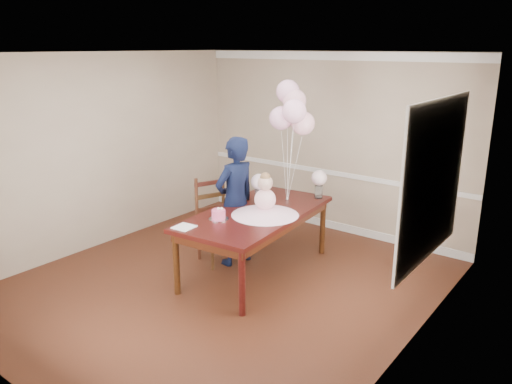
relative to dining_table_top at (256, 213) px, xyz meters
name	(u,v)px	position (x,y,z in m)	size (l,w,h in m)	color
floor	(223,284)	(-0.10, -0.53, -0.78)	(4.50, 5.00, 0.00)	#33160C
ceiling	(218,53)	(-0.10, -0.53, 1.92)	(4.50, 5.00, 0.02)	white
wall_back	(329,143)	(-0.10, 1.97, 0.57)	(4.50, 0.02, 2.70)	tan
wall_front	(1,243)	(-0.10, -3.03, 0.57)	(4.50, 0.02, 2.70)	tan
wall_left	(100,152)	(-2.35, -0.53, 0.57)	(0.02, 5.00, 2.70)	tan
wall_right	(415,216)	(2.15, -0.53, 0.57)	(0.02, 5.00, 2.70)	tan
chair_rail_trim	(328,172)	(-0.10, 1.96, 0.12)	(4.50, 0.02, 0.07)	white
crown_molding	(333,56)	(-0.10, 1.96, 1.85)	(4.50, 0.02, 0.12)	white
baseboard_trim	(326,223)	(-0.10, 1.96, -0.72)	(4.50, 0.02, 0.12)	silver
window_frame	(434,181)	(2.13, -0.03, 0.77)	(0.02, 1.66, 1.56)	white
window_blinds	(432,181)	(2.11, -0.03, 0.77)	(0.01, 1.50, 1.40)	silver
dining_table_top	(256,213)	(0.00, 0.00, 0.00)	(1.08, 2.16, 0.05)	black
table_apron	(256,219)	(0.00, 0.00, -0.08)	(0.97, 2.05, 0.11)	black
table_leg_fl	(176,264)	(-0.37, -1.03, -0.40)	(0.08, 0.08, 0.75)	black
table_leg_fr	(242,283)	(0.54, -0.95, -0.40)	(0.08, 0.08, 0.75)	black
table_leg_bl	(266,216)	(-0.54, 0.95, -0.40)	(0.08, 0.08, 0.75)	black
table_leg_br	(323,227)	(0.37, 1.03, -0.40)	(0.08, 0.08, 0.75)	black
baby_skirt	(265,211)	(0.17, -0.04, 0.08)	(0.82, 0.82, 0.11)	#F6B5CF
baby_torso	(265,199)	(0.17, -0.04, 0.22)	(0.26, 0.26, 0.26)	#FFA1D5
baby_head	(265,183)	(0.17, -0.04, 0.43)	(0.18, 0.18, 0.18)	#CFA28F
baby_hair	(265,178)	(0.17, -0.04, 0.49)	(0.13, 0.13, 0.13)	brown
cake_platter	(219,219)	(-0.17, -0.50, 0.03)	(0.24, 0.24, 0.01)	silver
birthday_cake	(219,214)	(-0.17, -0.50, 0.09)	(0.16, 0.16, 0.11)	#E3477B
cake_flower_a	(218,209)	(-0.17, -0.50, 0.16)	(0.03, 0.03, 0.03)	white
cake_flower_b	(222,209)	(-0.14, -0.48, 0.16)	(0.03, 0.03, 0.03)	white
rose_vase_near	(259,196)	(-0.19, 0.31, 0.11)	(0.11, 0.11, 0.17)	white
roses_near	(259,182)	(-0.19, 0.31, 0.31)	(0.20, 0.20, 0.20)	beige
rose_vase_far	(319,192)	(0.33, 0.95, 0.11)	(0.11, 0.11, 0.17)	silver
roses_far	(319,178)	(0.33, 0.95, 0.31)	(0.20, 0.20, 0.20)	beige
napkin	(184,227)	(-0.30, -0.95, 0.03)	(0.22, 0.22, 0.01)	white
balloon_weight	(287,200)	(0.06, 0.60, 0.04)	(0.04, 0.04, 0.02)	silver
balloon_a	(281,118)	(-0.05, 0.59, 1.11)	(0.30, 0.30, 0.30)	#EBA6C9
balloon_b	(294,111)	(0.17, 0.56, 1.21)	(0.30, 0.30, 0.30)	#FFB4D8
balloon_c	(294,101)	(0.07, 0.71, 1.32)	(0.30, 0.30, 0.30)	#E19FAD
balloon_d	(288,92)	(-0.04, 0.72, 1.43)	(0.30, 0.30, 0.30)	#DA9AB6
balloon_e	(303,123)	(0.21, 0.70, 1.05)	(0.30, 0.30, 0.30)	#FAB1BF
balloon_ribbon_a	(284,166)	(0.00, 0.60, 0.49)	(0.00, 0.00, 0.91)	silver
balloon_ribbon_b	(290,163)	(0.11, 0.58, 0.54)	(0.00, 0.00, 1.01)	white
balloon_ribbon_c	(291,158)	(0.06, 0.65, 0.60)	(0.00, 0.00, 1.12)	white
balloon_ribbon_d	(287,153)	(0.01, 0.66, 0.65)	(0.00, 0.00, 1.23)	white
balloon_ribbon_e	(295,169)	(0.13, 0.65, 0.46)	(0.00, 0.00, 0.85)	white
dining_chair_seat	(218,226)	(-0.59, -0.05, -0.29)	(0.48, 0.48, 0.05)	#33190E
chair_leg_fl	(199,243)	(-0.84, -0.16, -0.55)	(0.04, 0.04, 0.47)	#37180F
chair_leg_fr	(212,253)	(-0.47, -0.30, -0.55)	(0.04, 0.04, 0.47)	#371E0F
chair_leg_bl	(225,237)	(-0.70, 0.21, -0.55)	(0.04, 0.04, 0.47)	#3C1F10
chair_leg_br	(239,246)	(-0.33, 0.07, -0.55)	(0.04, 0.04, 0.47)	#351F0E
chair_back_post_l	(197,201)	(-0.86, -0.16, 0.03)	(0.04, 0.04, 0.62)	#3E1E11
chair_back_post_r	(223,197)	(-0.72, 0.21, 0.03)	(0.04, 0.04, 0.62)	#341D0E
chair_slat_low	(210,208)	(-0.79, 0.03, -0.10)	(0.03, 0.44, 0.05)	#3E1B11
chair_slat_mid	(210,196)	(-0.79, 0.03, 0.07)	(0.03, 0.44, 0.05)	#3B2210
chair_slat_top	(210,183)	(-0.79, 0.03, 0.25)	(0.03, 0.44, 0.05)	#3A1510
woman	(235,201)	(-0.39, 0.07, 0.06)	(0.61, 0.41, 1.69)	black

